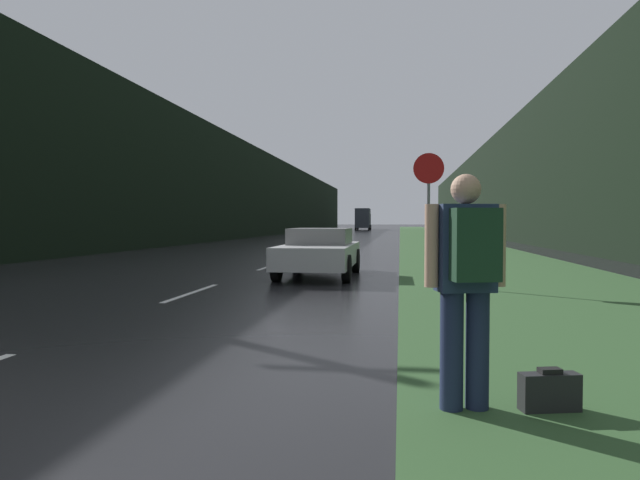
# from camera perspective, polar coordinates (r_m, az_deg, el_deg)

# --- Properties ---
(grass_verge) EXTENTS (6.00, 240.00, 0.02)m
(grass_verge) POSITION_cam_1_polar(r_m,az_deg,el_deg) (43.07, 11.97, -0.13)
(grass_verge) COLOR #33562D
(grass_verge) RESTS_ON ground_plane
(lane_stripe_b) EXTENTS (0.12, 3.00, 0.01)m
(lane_stripe_b) POSITION_cam_1_polar(r_m,az_deg,el_deg) (12.05, -12.68, -5.16)
(lane_stripe_b) COLOR silver
(lane_stripe_b) RESTS_ON ground_plane
(lane_stripe_c) EXTENTS (0.12, 3.00, 0.01)m
(lane_stripe_c) POSITION_cam_1_polar(r_m,az_deg,el_deg) (18.73, -5.09, -2.63)
(lane_stripe_c) COLOR silver
(lane_stripe_c) RESTS_ON ground_plane
(lane_stripe_d) EXTENTS (0.12, 3.00, 0.01)m
(lane_stripe_d) POSITION_cam_1_polar(r_m,az_deg,el_deg) (25.58, -1.53, -1.43)
(lane_stripe_d) COLOR silver
(lane_stripe_d) RESTS_ON ground_plane
(treeline_far_side) EXTENTS (2.00, 140.00, 8.55)m
(treeline_far_side) POSITION_cam_1_polar(r_m,az_deg,el_deg) (54.95, -7.28, 4.76)
(treeline_far_side) COLOR black
(treeline_far_side) RESTS_ON ground_plane
(treeline_near_side) EXTENTS (2.00, 140.00, 8.97)m
(treeline_near_side) POSITION_cam_1_polar(r_m,az_deg,el_deg) (53.78, 17.67, 4.98)
(treeline_near_side) COLOR black
(treeline_near_side) RESTS_ON ground_plane
(stop_sign) EXTENTS (0.69, 0.07, 3.01)m
(stop_sign) POSITION_cam_1_polar(r_m,az_deg,el_deg) (13.12, 10.79, 3.49)
(stop_sign) COLOR slate
(stop_sign) RESTS_ON ground_plane
(hitchhiker_with_backpack) EXTENTS (0.62, 0.50, 1.83)m
(hitchhiker_with_backpack) POSITION_cam_1_polar(r_m,az_deg,el_deg) (4.47, 14.47, -3.55)
(hitchhiker_with_backpack) COLOR #1E2847
(hitchhiker_with_backpack) RESTS_ON ground_plane
(suitcase) EXTENTS (0.47, 0.24, 0.35)m
(suitcase) POSITION_cam_1_polar(r_m,az_deg,el_deg) (4.83, 21.97, -13.96)
(suitcase) COLOR #232326
(suitcase) RESTS_ON ground_plane
(car_passing_near) EXTENTS (1.92, 4.62, 1.28)m
(car_passing_near) POSITION_cam_1_polar(r_m,az_deg,el_deg) (15.25, -0.02, -1.13)
(car_passing_near) COLOR #BCBCBC
(car_passing_near) RESTS_ON ground_plane
(delivery_truck) EXTENTS (2.54, 7.68, 3.73)m
(delivery_truck) POSITION_cam_1_polar(r_m,az_deg,el_deg) (99.11, 4.34, 2.11)
(delivery_truck) COLOR black
(delivery_truck) RESTS_ON ground_plane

